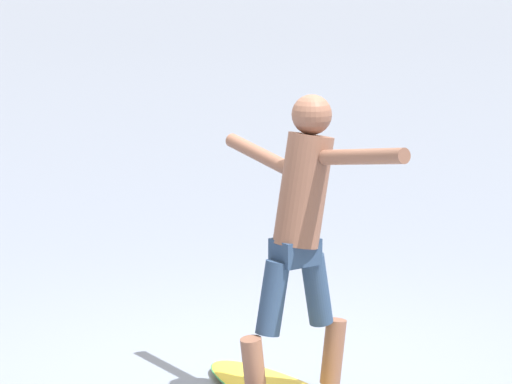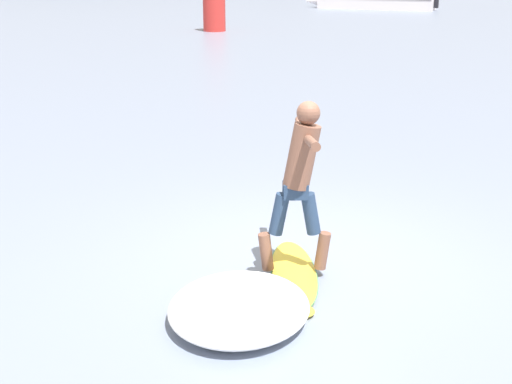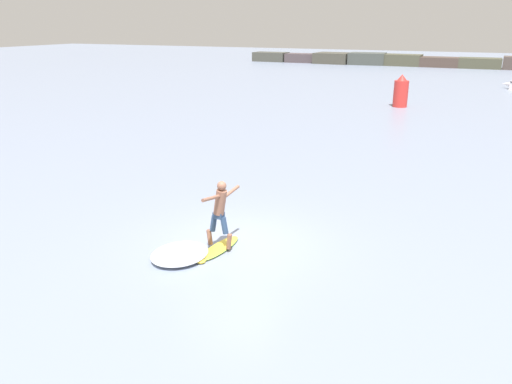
{
  "view_description": "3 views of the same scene",
  "coord_description": "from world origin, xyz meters",
  "px_view_note": "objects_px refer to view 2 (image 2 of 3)",
  "views": [
    {
      "loc": [
        -4.92,
        -5.86,
        2.76
      ],
      "look_at": [
        0.34,
        0.53,
        1.13
      ],
      "focal_mm": 85.0,
      "sensor_mm": 36.0,
      "label": 1
    },
    {
      "loc": [
        -1.43,
        -7.52,
        3.34
      ],
      "look_at": [
        -0.53,
        0.35,
        0.69
      ],
      "focal_mm": 50.0,
      "sensor_mm": 36.0,
      "label": 2
    },
    {
      "loc": [
        5.63,
        -11.23,
        5.79
      ],
      "look_at": [
        0.24,
        0.85,
        1.27
      ],
      "focal_mm": 35.0,
      "sensor_mm": 36.0,
      "label": 3
    }
  ],
  "objects_px": {
    "surfboard": "(294,274)",
    "channel_marker_buoy": "(214,8)",
    "fishing_boat_near_jetty": "(372,2)",
    "surfer": "(300,173)"
  },
  "relations": [
    {
      "from": "surfboard",
      "to": "channel_marker_buoy",
      "type": "relative_size",
      "value": 0.84
    },
    {
      "from": "surfboard",
      "to": "surfer",
      "type": "xyz_separation_m",
      "value": [
        0.05,
        0.03,
        1.14
      ]
    },
    {
      "from": "surfboard",
      "to": "surfer",
      "type": "bearing_deg",
      "value": 29.12
    },
    {
      "from": "surfer",
      "to": "surfboard",
      "type": "bearing_deg",
      "value": -150.88
    },
    {
      "from": "surfer",
      "to": "fishing_boat_near_jetty",
      "type": "relative_size",
      "value": 0.23
    },
    {
      "from": "surfboard",
      "to": "channel_marker_buoy",
      "type": "height_order",
      "value": "channel_marker_buoy"
    },
    {
      "from": "surfer",
      "to": "channel_marker_buoy",
      "type": "bearing_deg",
      "value": 88.66
    },
    {
      "from": "surfer",
      "to": "channel_marker_buoy",
      "type": "height_order",
      "value": "channel_marker_buoy"
    },
    {
      "from": "surfboard",
      "to": "fishing_boat_near_jetty",
      "type": "distance_m",
      "value": 40.6
    },
    {
      "from": "surfboard",
      "to": "channel_marker_buoy",
      "type": "bearing_deg",
      "value": 88.55
    }
  ]
}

